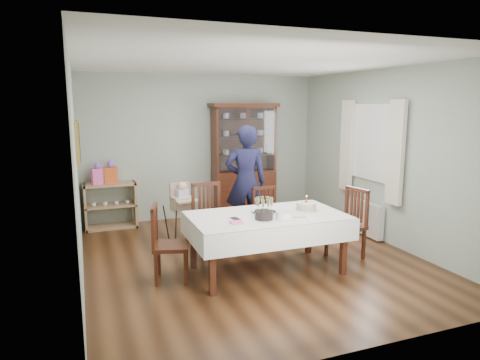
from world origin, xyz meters
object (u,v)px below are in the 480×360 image
sideboard (111,205)px  woman (246,182)px  chair_end_left (170,258)px  high_chair (183,218)px  china_cabinet (244,159)px  gift_bag_orange (111,173)px  chair_far_right (268,229)px  chair_far_left (210,233)px  birthday_cake (306,207)px  gift_bag_pink (98,175)px  chair_end_right (346,237)px  champagne_tray (264,208)px  dining_table (267,243)px

sideboard → woman: size_ratio=0.49×
chair_end_left → high_chair: size_ratio=0.99×
china_cabinet → gift_bag_orange: (-2.46, 0.00, -0.14)m
china_cabinet → gift_bag_orange: 2.47m
chair_far_right → chair_far_left: bearing=-176.2°
woman → birthday_cake: 1.51m
sideboard → gift_bag_pink: gift_bag_pink is taller
china_cabinet → chair_end_right: (0.52, -2.71, -0.83)m
birthday_cake → chair_far_left: bearing=139.3°
sideboard → gift_bag_orange: (0.04, -0.02, 0.58)m
high_chair → chair_end_left: bearing=-118.8°
high_chair → champagne_tray: size_ratio=2.88×
chair_far_left → gift_bag_orange: 2.34m
china_cabinet → gift_bag_pink: china_cabinet is taller
chair_end_right → woman: 1.82m
chair_far_right → high_chair: size_ratio=0.93×
sideboard → chair_far_left: (1.26, -1.90, -0.10)m
chair_far_left → birthday_cake: chair_far_left is taller
chair_end_left → chair_far_left: bearing=-28.9°
champagne_tray → sideboard: bearing=122.8°
champagne_tray → birthday_cake: birthday_cake is taller
chair_far_right → woman: bearing=108.1°
china_cabinet → chair_end_right: bearing=-79.2°
dining_table → champagne_tray: size_ratio=6.01×
chair_end_left → gift_bag_pink: bearing=30.8°
gift_bag_pink → woman: bearing=-30.5°
birthday_cake → gift_bag_orange: size_ratio=0.76×
chair_far_left → birthday_cake: size_ratio=3.35×
china_cabinet → champagne_tray: bearing=-105.7°
gift_bag_orange → chair_end_left: bearing=-79.7°
dining_table → chair_far_right: (0.44, 0.93, -0.12)m
chair_far_right → champagne_tray: bearing=-115.3°
chair_far_right → gift_bag_pink: size_ratio=2.41×
gift_bag_orange → woman: bearing=-33.2°
champagne_tray → chair_far_right: bearing=62.1°
dining_table → china_cabinet: bearing=74.9°
champagne_tray → gift_bag_orange: bearing=122.4°
china_cabinet → woman: china_cabinet is taller
chair_far_right → chair_end_left: bearing=-152.7°
high_chair → champagne_tray: 1.73m
chair_far_right → champagne_tray: (-0.44, -0.83, 0.56)m
sideboard → chair_end_left: chair_end_left is taller
china_cabinet → high_chair: (-1.49, -1.19, -0.75)m
woman → champagne_tray: woman is taller
dining_table → birthday_cake: size_ratio=6.57×
sideboard → champagne_tray: 3.25m
high_chair → champagne_tray: high_chair is taller
chair_far_left → chair_far_right: (0.93, 0.02, -0.04)m
birthday_cake → high_chair: bearing=129.2°
chair_end_right → champagne_tray: bearing=-102.4°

